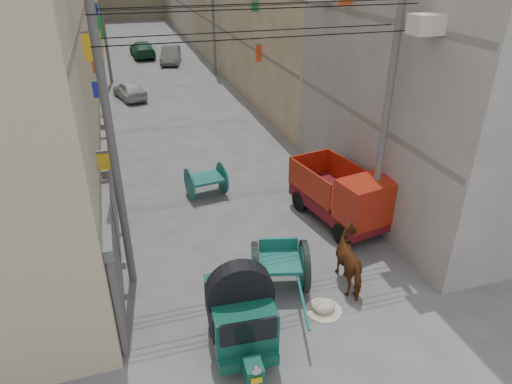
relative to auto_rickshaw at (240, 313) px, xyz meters
name	(u,v)px	position (x,y,z in m)	size (l,w,h in m)	color
shutters_left	(109,166)	(-2.47, 7.59, 0.45)	(0.18, 14.40, 2.88)	#515156
signboards	(174,43)	(1.44, 18.87, 2.39)	(8.22, 40.52, 5.67)	#0D6399
utility_poles	(187,47)	(1.44, 14.21, 2.96)	(7.40, 22.20, 8.00)	#595A5C
auto_rickshaw	(240,313)	(0.00, 0.00, 0.00)	(1.54, 2.55, 1.77)	black
tonga_cart	(280,266)	(1.51, 1.70, -0.33)	(1.83, 3.21, 1.37)	black
mini_truck	(347,201)	(4.53, 3.95, -0.08)	(2.21, 3.78, 1.99)	black
second_cart	(206,180)	(0.74, 7.38, -0.42)	(1.45, 1.32, 1.16)	#166156
feed_sack	(324,306)	(2.28, 0.58, -0.90)	(0.56, 0.45, 0.28)	beige
horse	(353,261)	(3.42, 1.33, -0.30)	(0.79, 1.74, 1.47)	brown
distant_car_white	(129,90)	(-1.18, 20.79, -0.49)	(1.29, 3.22, 1.10)	#B8B8B8
distant_car_grey	(171,55)	(2.51, 29.95, -0.41)	(1.34, 3.84, 1.27)	#525654
distant_car_green	(142,49)	(0.57, 33.05, -0.41)	(1.76, 4.33, 1.26)	#1C5133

